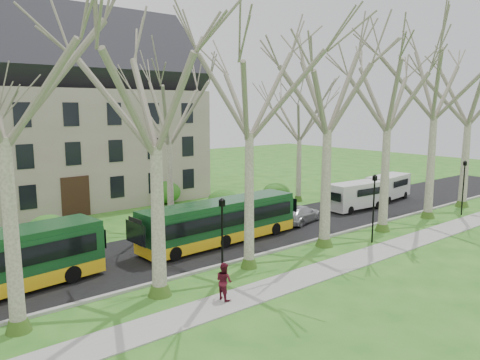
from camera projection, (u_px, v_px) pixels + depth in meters
name	position (u px, v px, depth m)	size (l,w,h in m)	color
ground	(295.00, 258.00, 26.85)	(120.00, 120.00, 0.00)	#2B651D
sidewalk	(329.00, 269.00, 24.94)	(70.00, 2.00, 0.06)	gray
road	(235.00, 237.00, 31.05)	(80.00, 8.00, 0.06)	black
curb	(277.00, 250.00, 27.99)	(80.00, 0.25, 0.14)	#A5A39E
building	(46.00, 113.00, 40.16)	(26.50, 12.20, 16.00)	gray
tree_row_verge	(293.00, 135.00, 26.00)	(49.00, 7.00, 14.00)	gray
tree_row_far	(172.00, 143.00, 33.48)	(33.00, 7.00, 12.00)	gray
lamp_row	(309.00, 217.00, 25.69)	(36.22, 0.22, 4.30)	black
hedges	(114.00, 211.00, 34.46)	(30.60, 8.60, 2.00)	#2D621C
bus_follow	(221.00, 221.00, 29.43)	(11.03, 2.30, 2.76)	#12421E
sedan	(300.00, 214.00, 34.64)	(1.83, 4.50, 1.31)	#B8B8BD
van_a	(356.00, 196.00, 38.92)	(5.25, 1.91, 2.29)	silver
van_b	(388.00, 188.00, 43.06)	(5.24, 1.91, 2.29)	silver
pedestrian_b	(224.00, 281.00, 20.79)	(0.82, 0.64, 1.69)	#521220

